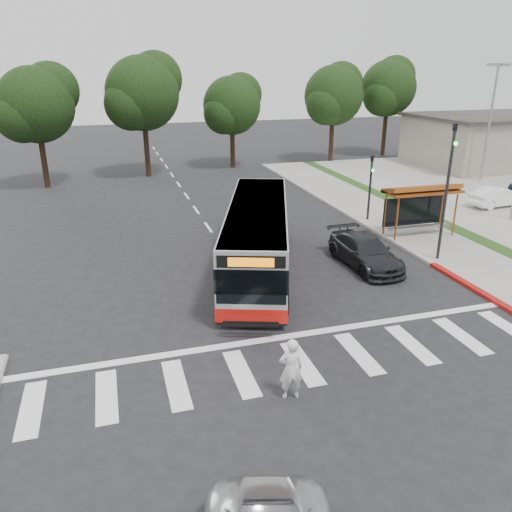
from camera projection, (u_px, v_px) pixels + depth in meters
name	position (u px, v px, depth m)	size (l,w,h in m)	color
ground	(257.00, 298.00, 20.35)	(140.00, 140.00, 0.00)	black
sidewalk_east	(392.00, 220.00, 30.43)	(4.00, 40.00, 0.12)	gray
curb_east	(362.00, 223.00, 29.89)	(0.30, 40.00, 0.15)	#9E9991
curb_east_red	(476.00, 290.00, 20.93)	(0.32, 6.00, 0.15)	maroon
commercial_building	(493.00, 142.00, 47.28)	(14.00, 10.00, 4.40)	#9D9584
building_roof_cap	(497.00, 116.00, 46.45)	(14.60, 10.60, 0.30)	#383330
crosswalk_ladder	(302.00, 363.00, 15.87)	(18.00, 2.60, 0.01)	silver
bus_shelter	(421.00, 195.00, 26.97)	(4.20, 1.60, 2.86)	#8F4417
traffic_signal_ne_tall	(448.00, 182.00, 22.87)	(0.18, 0.37, 6.50)	black
traffic_signal_ne_short	(371.00, 181.00, 29.64)	(0.18, 0.37, 4.00)	black
lot_light_mid	(492.00, 107.00, 38.99)	(1.90, 0.35, 9.01)	gray
tree_ne_a	(334.00, 94.00, 47.52)	(6.16, 5.74, 9.30)	black
tree_ne_b	(389.00, 87.00, 50.99)	(6.16, 5.74, 10.02)	black
tree_north_a	(143.00, 92.00, 40.75)	(6.60, 6.15, 10.17)	black
tree_north_b	(232.00, 104.00, 45.11)	(5.72, 5.33, 8.43)	black
tree_north_c	(37.00, 104.00, 37.05)	(6.16, 5.74, 9.30)	black
transit_bus	(258.00, 238.00, 22.71)	(2.55, 11.77, 3.04)	#AAACAE
pedestrian	(291.00, 369.00, 13.89)	(0.69, 0.45, 1.88)	silver
dark_sedan	(365.00, 252.00, 23.41)	(1.98, 4.86, 1.41)	black
parked_car_1	(498.00, 197.00, 33.15)	(1.40, 4.01, 1.32)	white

